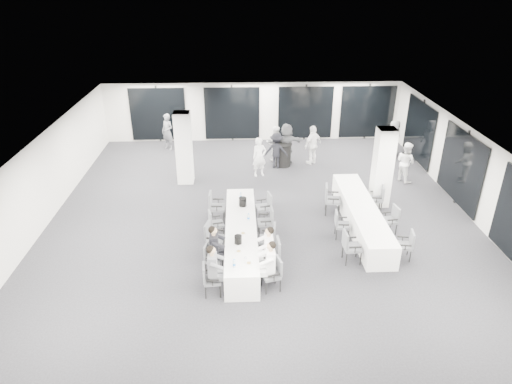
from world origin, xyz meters
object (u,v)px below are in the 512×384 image
chair_main_right_second (273,254)px  standing_guest_g (167,129)px  chair_main_left_far (215,205)px  chair_main_right_near (274,272)px  banquet_table_side (361,216)px  cocktail_table (283,155)px  banquet_table_main (241,237)px  standing_guest_b (275,141)px  chair_main_right_far (266,205)px  standing_guest_f (286,141)px  standing_guest_d (313,142)px  chair_main_right_mid (270,237)px  chair_main_left_second (211,256)px  chair_side_left_mid (340,223)px  standing_guest_h (406,159)px  standing_guest_e (394,136)px  chair_side_right_far (378,197)px  chair_main_left_fourth (214,222)px  chair_main_left_mid (212,236)px  chair_side_right_near (407,243)px  standing_guest_a (259,155)px  ice_bucket_near (238,240)px  chair_side_left_far (330,198)px  chair_side_left_near (350,245)px  chair_main_left_near (209,278)px  ice_bucket_far (243,202)px  chair_side_right_mid (391,218)px  chair_main_right_fourth (268,220)px

chair_main_right_second → standing_guest_g: (-4.11, 9.82, 0.35)m
chair_main_left_far → chair_main_right_near: size_ratio=1.11×
banquet_table_side → cocktail_table: cocktail_table is taller
banquet_table_main → standing_guest_b: standing_guest_b is taller
chair_main_right_far → standing_guest_f: size_ratio=0.47×
standing_guest_d → chair_main_right_mid: bearing=31.6°
chair_main_left_second → chair_side_left_mid: chair_side_left_mid is taller
standing_guest_f → standing_guest_h: 4.88m
standing_guest_e → standing_guest_d: bearing=115.2°
chair_side_right_far → standing_guest_f: bearing=41.4°
banquet_table_main → chair_main_right_mid: chair_main_right_mid is taller
chair_main_left_fourth → standing_guest_g: 8.21m
chair_main_left_mid → chair_main_right_second: 1.98m
chair_main_left_second → chair_side_right_near: chair_side_right_near is taller
chair_side_left_mid → standing_guest_a: size_ratio=0.49×
standing_guest_d → ice_bucket_near: standing_guest_d is taller
chair_main_left_far → chair_main_right_second: size_ratio=0.97×
cocktail_table → chair_side_right_far: cocktail_table is taller
standing_guest_g → chair_main_left_second: bearing=-39.3°
standing_guest_d → standing_guest_e: standing_guest_d is taller
chair_side_left_far → chair_main_left_far: bearing=-75.6°
ice_bucket_near → standing_guest_b: bearing=78.4°
chair_side_left_mid → chair_main_right_second: bearing=-45.9°
chair_main_right_far → chair_main_right_near: bearing=168.1°
chair_side_left_near → chair_side_right_near: bearing=90.2°
chair_side_left_near → standing_guest_a: size_ratio=0.54×
chair_main_left_near → chair_side_left_mid: 4.67m
chair_main_right_mid → standing_guest_f: standing_guest_f is taller
chair_side_right_near → chair_main_right_far: bearing=66.9°
chair_main_left_fourth → chair_main_right_mid: size_ratio=0.93×
chair_main_left_far → ice_bucket_far: size_ratio=3.60×
chair_side_right_mid → chair_main_right_fourth: bearing=80.8°
standing_guest_f → ice_bucket_near: size_ratio=8.38×
chair_main_left_near → chair_main_right_fourth: (1.66, 2.86, 0.02)m
chair_main_right_near → chair_side_left_near: chair_side_left_near is taller
chair_main_left_second → chair_main_right_mid: size_ratio=0.95×
chair_main_left_near → standing_guest_a: (1.62, 7.46, 0.40)m
chair_side_right_mid → ice_bucket_far: bearing=74.2°
chair_main_left_second → standing_guest_d: 8.64m
chair_main_left_second → chair_side_right_far: chair_side_right_far is taller
chair_main_left_mid → standing_guest_a: size_ratio=0.55×
chair_side_left_mid → chair_main_left_near: bearing=-50.5°
chair_side_right_far → standing_guest_b: bearing=43.5°
banquet_table_main → chair_main_right_mid: bearing=-19.3°
chair_main_left_far → chair_main_right_fourth: 1.93m
standing_guest_a → chair_main_right_fourth: bearing=-107.3°
standing_guest_g → banquet_table_side: bearing=-9.5°
chair_main_right_near → chair_main_right_mid: 1.68m
banquet_table_main → chair_main_right_second: (0.84, -1.28, 0.22)m
banquet_table_main → chair_main_left_mid: bearing=-164.7°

